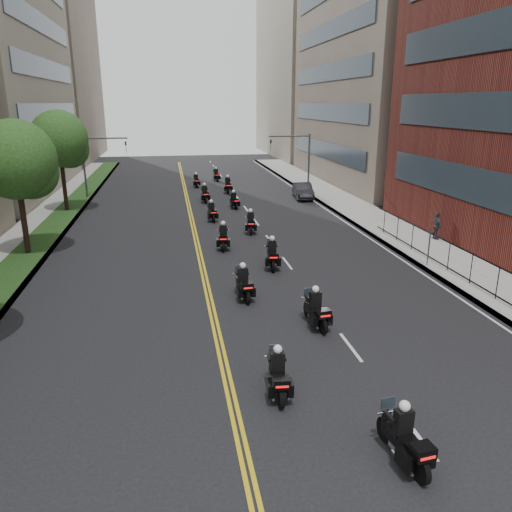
{
  "coord_description": "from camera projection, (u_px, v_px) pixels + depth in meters",
  "views": [
    {
      "loc": [
        -2.95,
        -5.41,
        8.45
      ],
      "look_at": [
        0.74,
        15.87,
        1.8
      ],
      "focal_mm": 35.0,
      "sensor_mm": 36.0,
      "label": 1
    }
  ],
  "objects": [
    {
      "name": "building_right_far",
      "position": [
        316.0,
        73.0,
        81.19
      ],
      "size": [
        15.0,
        28.0,
        26.0
      ],
      "primitive_type": "cube",
      "color": "gray",
      "rests_on": "ground"
    },
    {
      "name": "traffic_signal_left",
      "position": [
        94.0,
        158.0,
        44.96
      ],
      "size": [
        4.09,
        0.2,
        5.6
      ],
      "color": "#3F3F44",
      "rests_on": "ground"
    },
    {
      "name": "motorcycle_11",
      "position": [
        228.0,
        186.0,
        48.54
      ],
      "size": [
        0.57,
        2.38,
        1.76
      ],
      "rotation": [
        0.0,
        0.0,
        -0.04
      ],
      "color": "black",
      "rests_on": "ground"
    },
    {
      "name": "motorcycle_6",
      "position": [
        223.0,
        238.0,
        29.95
      ],
      "size": [
        0.67,
        2.29,
        1.69
      ],
      "rotation": [
        0.0,
        0.0,
        -0.12
      ],
      "color": "black",
      "rests_on": "ground"
    },
    {
      "name": "motorcycle_4",
      "position": [
        244.0,
        285.0,
        22.31
      ],
      "size": [
        0.58,
        2.24,
        1.66
      ],
      "rotation": [
        0.0,
        0.0,
        0.07
      ],
      "color": "black",
      "rests_on": "ground"
    },
    {
      "name": "motorcycle_10",
      "position": [
        205.0,
        195.0,
        44.03
      ],
      "size": [
        0.55,
        2.31,
        1.71
      ],
      "rotation": [
        0.0,
        0.0,
        0.04
      ],
      "color": "black",
      "rests_on": "ground"
    },
    {
      "name": "motorcycle_1",
      "position": [
        405.0,
        440.0,
        12.06
      ],
      "size": [
        0.65,
        2.22,
        1.64
      ],
      "rotation": [
        0.0,
        0.0,
        0.12
      ],
      "color": "black",
      "rests_on": "ground"
    },
    {
      "name": "sidewalk_right",
      "position": [
        397.0,
        233.0,
        33.54
      ],
      "size": [
        4.0,
        90.0,
        0.15
      ],
      "primitive_type": "cube",
      "color": "gray",
      "rests_on": "ground"
    },
    {
      "name": "grass_strip",
      "position": [
        33.0,
        248.0,
        29.72
      ],
      "size": [
        2.0,
        90.0,
        0.04
      ],
      "primitive_type": "cube",
      "color": "#1D3513",
      "rests_on": "sidewalk_left"
    },
    {
      "name": "motorcycle_8",
      "position": [
        212.0,
        213.0,
        37.08
      ],
      "size": [
        0.59,
        2.15,
        1.59
      ],
      "rotation": [
        0.0,
        0.0,
        0.09
      ],
      "color": "black",
      "rests_on": "ground"
    },
    {
      "name": "motorcycle_12",
      "position": [
        196.0,
        181.0,
        51.92
      ],
      "size": [
        0.5,
        2.08,
        1.54
      ],
      "rotation": [
        0.0,
        0.0,
        0.05
      ],
      "color": "black",
      "rests_on": "ground"
    },
    {
      "name": "motorcycle_7",
      "position": [
        251.0,
        223.0,
        33.66
      ],
      "size": [
        0.67,
        2.23,
        1.65
      ],
      "rotation": [
        0.0,
        0.0,
        -0.13
      ],
      "color": "black",
      "rests_on": "ground"
    },
    {
      "name": "traffic_signal_right",
      "position": [
        299.0,
        154.0,
        48.08
      ],
      "size": [
        4.09,
        0.2,
        5.6
      ],
      "color": "#3F3F44",
      "rests_on": "ground"
    },
    {
      "name": "building_left_far",
      "position": [
        34.0,
        71.0,
        74.08
      ],
      "size": [
        16.0,
        28.0,
        26.0
      ],
      "primitive_type": "cube",
      "color": "#796758",
      "rests_on": "ground"
    },
    {
      "name": "motorcycle_2",
      "position": [
        278.0,
        376.0,
        14.92
      ],
      "size": [
        0.56,
        2.14,
        1.58
      ],
      "rotation": [
        0.0,
        0.0,
        -0.08
      ],
      "color": "black",
      "rests_on": "ground"
    },
    {
      "name": "iron_fence",
      "position": [
        512.0,
        291.0,
        20.89
      ],
      "size": [
        0.05,
        28.0,
        1.5
      ],
      "color": "black",
      "rests_on": "sidewalk_right"
    },
    {
      "name": "pedestrian_c",
      "position": [
        437.0,
        226.0,
        31.4
      ],
      "size": [
        0.45,
        1.02,
        1.73
      ],
      "primitive_type": "imported",
      "rotation": [
        0.0,
        0.0,
        1.59
      ],
      "color": "#3F3F46",
      "rests_on": "sidewalk_right"
    },
    {
      "name": "motorcycle_5",
      "position": [
        272.0,
        256.0,
        26.45
      ],
      "size": [
        0.7,
        2.35,
        1.73
      ],
      "rotation": [
        0.0,
        0.0,
        -0.12
      ],
      "color": "black",
      "rests_on": "ground"
    },
    {
      "name": "parked_sedan",
      "position": [
        303.0,
        191.0,
        45.75
      ],
      "size": [
        1.93,
        4.41,
        1.41
      ],
      "primitive_type": "imported",
      "rotation": [
        0.0,
        0.0,
        -0.11
      ],
      "color": "black",
      "rests_on": "ground"
    },
    {
      "name": "motorcycle_13",
      "position": [
        216.0,
        175.0,
        55.95
      ],
      "size": [
        0.57,
        2.14,
        1.58
      ],
      "rotation": [
        0.0,
        0.0,
        0.08
      ],
      "color": "black",
      "rests_on": "ground"
    },
    {
      "name": "sidewalk_left",
      "position": [
        19.0,
        250.0,
        29.62
      ],
      "size": [
        4.0,
        90.0,
        0.15
      ],
      "primitive_type": "cube",
      "color": "gray",
      "rests_on": "ground"
    },
    {
      "name": "building_right_tan",
      "position": [
        398.0,
        37.0,
        52.35
      ],
      "size": [
        15.11,
        28.0,
        30.0
      ],
      "color": "#796758",
      "rests_on": "ground"
    },
    {
      "name": "motorcycle_3",
      "position": [
        316.0,
        311.0,
        19.5
      ],
      "size": [
        0.62,
        2.24,
        1.66
      ],
      "rotation": [
        0.0,
        0.0,
        0.1
      ],
      "color": "black",
      "rests_on": "ground"
    },
    {
      "name": "motorcycle_9",
      "position": [
        234.0,
        201.0,
        41.49
      ],
      "size": [
        0.62,
        2.08,
        1.54
      ],
      "rotation": [
        0.0,
        0.0,
        0.13
      ],
      "color": "black",
      "rests_on": "ground"
    }
  ]
}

